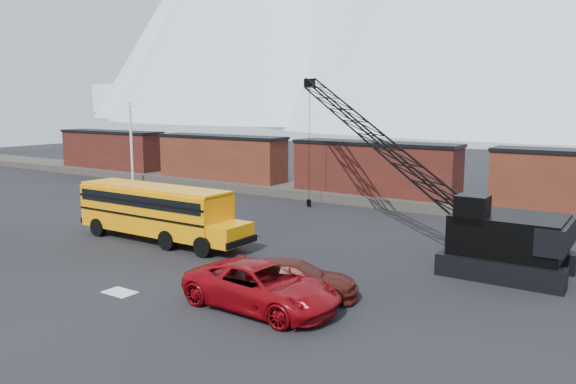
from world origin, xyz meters
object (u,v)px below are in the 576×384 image
Objects in this scene: school_bus at (158,211)px; crawler_crane at (375,138)px; red_pickup at (262,286)px; maroon_suv at (295,279)px.

crawler_crane reaches higher than school_bus.
red_pickup is at bearing -25.33° from school_bus.
school_bus is at bearing 66.59° from red_pickup.
school_bus is 0.59× the size of crawler_crane.
crawler_crane is (-2.49, 12.78, 5.05)m from maroon_suv.
maroon_suv is 13.97m from crawler_crane.
school_bus is 13.63m from crawler_crane.
maroon_suv is (0.36, 1.79, -0.13)m from red_pickup.
crawler_crane is at bearing 10.22° from red_pickup.
school_bus is 12.27m from maroon_suv.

